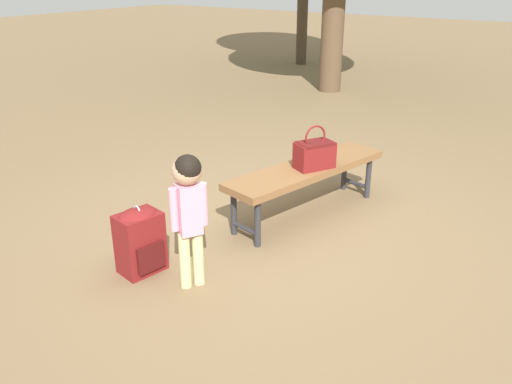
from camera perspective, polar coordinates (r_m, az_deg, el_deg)
ground_plane at (r=4.38m, az=1.38°, el=-4.32°), size 40.00×40.00×0.00m
park_bench at (r=4.55m, az=5.45°, el=2.10°), size 1.65×0.76×0.45m
handbag at (r=4.46m, az=6.28°, el=4.11°), size 0.37×0.31×0.37m
child_standing at (r=3.43m, az=-7.23°, el=-0.95°), size 0.23×0.19×0.94m
backpack_large at (r=3.82m, az=-12.30°, el=-4.92°), size 0.34×0.31×0.51m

